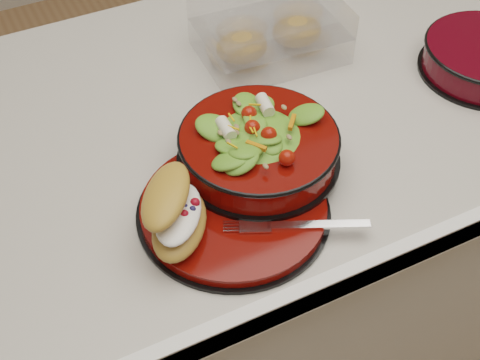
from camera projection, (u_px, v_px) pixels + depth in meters
name	position (u px, v px, depth m)	size (l,w,h in m)	color
island_counter	(276.00, 252.00, 1.44)	(1.24, 0.74, 0.90)	beige
dinner_plate	(234.00, 209.00, 0.92)	(0.27, 0.27, 0.02)	black
salad_bowl	(259.00, 142.00, 0.95)	(0.24, 0.24, 0.10)	black
croissant	(177.00, 212.00, 0.86)	(0.13, 0.16, 0.07)	#BF803A
fork	(300.00, 225.00, 0.89)	(0.17, 0.09, 0.00)	silver
pastry_box	(270.00, 31.00, 1.16)	(0.25, 0.19, 0.09)	white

